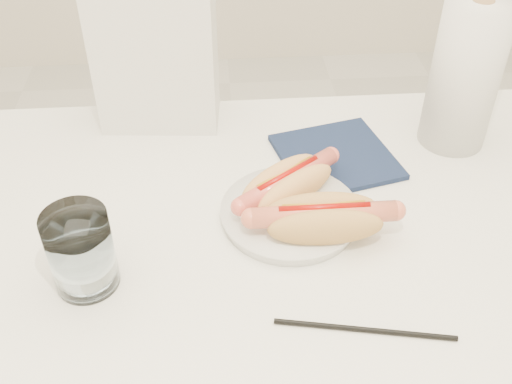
{
  "coord_description": "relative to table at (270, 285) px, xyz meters",
  "views": [
    {
      "loc": [
        -0.06,
        -0.57,
        1.34
      ],
      "look_at": [
        -0.02,
        0.05,
        0.82
      ],
      "focal_mm": 42.83,
      "sensor_mm": 36.0,
      "label": 1
    }
  ],
  "objects": [
    {
      "name": "paper_towel_roll",
      "position": [
        0.33,
        0.25,
        0.18
      ],
      "size": [
        0.11,
        0.11,
        0.24
      ],
      "primitive_type": "cylinder",
      "rotation": [
        0.0,
        0.0,
        -0.01
      ],
      "color": "silver",
      "rests_on": "table"
    },
    {
      "name": "chopstick_far",
      "position": [
        0.1,
        -0.13,
        0.06
      ],
      "size": [
        0.21,
        0.05,
        0.01
      ],
      "primitive_type": "cylinder",
      "rotation": [
        0.0,
        1.57,
        -0.2
      ],
      "color": "black",
      "rests_on": "table"
    },
    {
      "name": "napkin_box",
      "position": [
        -0.16,
        0.35,
        0.19
      ],
      "size": [
        0.2,
        0.12,
        0.26
      ],
      "primitive_type": "cube",
      "rotation": [
        0.0,
        0.0,
        -0.08
      ],
      "color": "silver",
      "rests_on": "table"
    },
    {
      "name": "table",
      "position": [
        0.0,
        0.0,
        0.0
      ],
      "size": [
        1.2,
        0.8,
        0.75
      ],
      "color": "white",
      "rests_on": "ground"
    },
    {
      "name": "hotdog_right",
      "position": [
        0.07,
        0.02,
        0.1
      ],
      "size": [
        0.19,
        0.08,
        0.05
      ],
      "rotation": [
        0.0,
        0.0,
        0.0
      ],
      "color": "tan",
      "rests_on": "plate"
    },
    {
      "name": "plate",
      "position": [
        0.03,
        0.07,
        0.07
      ],
      "size": [
        0.23,
        0.23,
        0.02
      ],
      "primitive_type": "cylinder",
      "rotation": [
        0.0,
        0.0,
        -0.24
      ],
      "color": "white",
      "rests_on": "table"
    },
    {
      "name": "water_glass",
      "position": [
        -0.24,
        -0.03,
        0.12
      ],
      "size": [
        0.08,
        0.08,
        0.11
      ],
      "primitive_type": "cylinder",
      "color": "white",
      "rests_on": "table"
    },
    {
      "name": "hotdog_left",
      "position": [
        0.03,
        0.1,
        0.1
      ],
      "size": [
        0.16,
        0.14,
        0.05
      ],
      "rotation": [
        0.0,
        0.0,
        0.64
      ],
      "color": "#EAA75D",
      "rests_on": "plate"
    },
    {
      "name": "navy_napkin",
      "position": [
        0.12,
        0.21,
        0.06
      ],
      "size": [
        0.21,
        0.21,
        0.01
      ],
      "primitive_type": "cube",
      "rotation": [
        0.0,
        0.0,
        0.24
      ],
      "color": "#131E3C",
      "rests_on": "table"
    }
  ]
}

